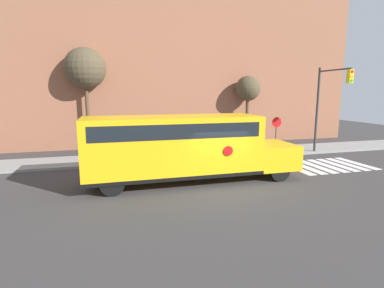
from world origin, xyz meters
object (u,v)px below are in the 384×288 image
at_px(tree_far_sidewalk, 248,90).
at_px(school_bus, 182,145).
at_px(tree_near_sidewalk, 85,69).
at_px(stop_sign, 276,130).
at_px(traffic_light, 327,98).

bearing_deg(tree_far_sidewalk, school_bus, -130.40).
bearing_deg(school_bus, tree_near_sidewalk, 116.67).
bearing_deg(school_bus, stop_sign, 30.94).
relative_size(stop_sign, tree_far_sidewalk, 0.46).
bearing_deg(tree_near_sidewalk, traffic_light, -21.58).
distance_m(school_bus, traffic_light, 11.17).
relative_size(school_bus, traffic_light, 1.73).
xyz_separation_m(stop_sign, tree_near_sidewalk, (-12.34, 4.68, 4.10)).
xyz_separation_m(stop_sign, traffic_light, (2.80, -1.31, 2.12)).
relative_size(traffic_light, tree_near_sidewalk, 0.80).
xyz_separation_m(school_bus, tree_far_sidewalk, (7.57, 8.90, 2.64)).
bearing_deg(stop_sign, tree_near_sidewalk, 159.23).
relative_size(tree_near_sidewalk, tree_far_sidewalk, 1.32).
bearing_deg(tree_far_sidewalk, stop_sign, -88.55).
height_order(stop_sign, tree_far_sidewalk, tree_far_sidewalk).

